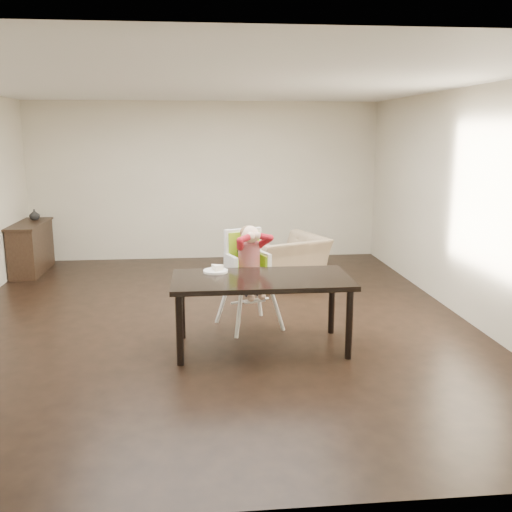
# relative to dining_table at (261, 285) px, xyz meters

# --- Properties ---
(ground) EXTENTS (7.00, 7.00, 0.00)m
(ground) POSITION_rel_dining_table_xyz_m (-0.49, 0.92, -0.67)
(ground) COLOR black
(ground) RESTS_ON ground
(room_walls) EXTENTS (6.02, 7.02, 2.71)m
(room_walls) POSITION_rel_dining_table_xyz_m (-0.49, 0.92, 1.18)
(room_walls) COLOR beige
(room_walls) RESTS_ON ground
(dining_table) EXTENTS (1.80, 0.90, 0.75)m
(dining_table) POSITION_rel_dining_table_xyz_m (0.00, 0.00, 0.00)
(dining_table) COLOR black
(dining_table) RESTS_ON ground
(high_chair) EXTENTS (0.62, 0.62, 1.17)m
(high_chair) POSITION_rel_dining_table_xyz_m (-0.07, 0.70, 0.16)
(high_chair) COLOR white
(high_chair) RESTS_ON ground
(plate) EXTENTS (0.33, 0.33, 0.07)m
(plate) POSITION_rel_dining_table_xyz_m (-0.45, 0.27, 0.10)
(plate) COLOR white
(plate) RESTS_ON dining_table
(armchair) EXTENTS (1.29, 1.09, 0.96)m
(armchair) POSITION_rel_dining_table_xyz_m (0.59, 2.44, -0.19)
(armchair) COLOR #967E5F
(armchair) RESTS_ON ground
(sideboard) EXTENTS (0.44, 1.26, 0.79)m
(sideboard) POSITION_rel_dining_table_xyz_m (-3.27, 3.62, -0.27)
(sideboard) COLOR black
(sideboard) RESTS_ON ground
(vase) EXTENTS (0.20, 0.20, 0.17)m
(vase) POSITION_rel_dining_table_xyz_m (-3.27, 3.94, 0.20)
(vase) COLOR #99999E
(vase) RESTS_ON sideboard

